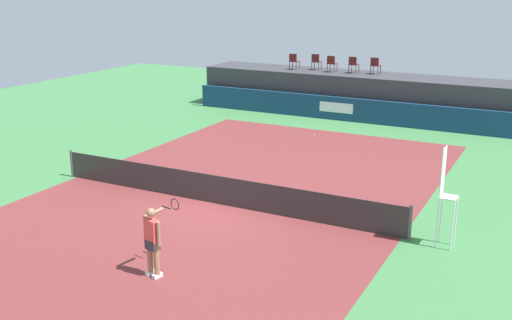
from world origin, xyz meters
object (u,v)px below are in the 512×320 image
at_px(tennis_ball, 314,135).
at_px(tennis_player, 153,239).
at_px(spectator_chair_right, 353,64).
at_px(spectator_chair_center, 332,63).
at_px(net_post_near, 72,164).
at_px(net_post_far, 410,223).
at_px(spectator_chair_far_left, 294,61).
at_px(umpire_chair, 445,190).
at_px(spectator_chair_left, 316,61).
at_px(spectator_chair_far_right, 375,65).

bearing_deg(tennis_ball, tennis_player, -82.92).
bearing_deg(spectator_chair_right, tennis_player, -84.64).
relative_size(spectator_chair_center, tennis_player, 0.50).
bearing_deg(net_post_near, net_post_far, 0.00).
xyz_separation_m(net_post_near, tennis_player, (7.41, -5.02, 0.46)).
xyz_separation_m(spectator_chair_far_left, spectator_chair_center, (2.20, 0.03, 0.00)).
relative_size(umpire_chair, tennis_player, 1.56).
distance_m(spectator_chair_far_left, spectator_chair_right, 3.37).
xyz_separation_m(spectator_chair_right, tennis_ball, (0.06, -5.46, -2.66)).
distance_m(spectator_chair_far_left, tennis_player, 20.82).
bearing_deg(tennis_player, spectator_chair_center, 98.65).
distance_m(spectator_chair_center, spectator_chair_right, 1.17).
bearing_deg(tennis_player, tennis_ball, 97.08).
bearing_deg(net_post_far, spectator_chair_center, 118.07).
distance_m(spectator_chair_left, umpire_chair, 18.42).
relative_size(spectator_chair_right, net_post_near, 0.89).
xyz_separation_m(spectator_chair_left, net_post_far, (9.09, -15.47, -2.19)).
bearing_deg(spectator_chair_center, umpire_chair, -59.46).
xyz_separation_m(spectator_chair_center, spectator_chair_far_right, (2.30, 0.33, 0.00)).
height_order(spectator_chair_left, net_post_far, spectator_chair_left).
bearing_deg(spectator_chair_far_right, spectator_chair_center, -171.85).
height_order(spectator_chair_center, net_post_near, spectator_chair_center).
xyz_separation_m(net_post_far, tennis_ball, (-6.83, 9.79, -0.46)).
xyz_separation_m(umpire_chair, tennis_ball, (-7.68, 9.79, -1.55)).
bearing_deg(spectator_chair_far_right, spectator_chair_far_left, -175.41).
bearing_deg(tennis_player, spectator_chair_left, 101.34).
bearing_deg(spectator_chair_far_right, spectator_chair_right, -171.46).
relative_size(umpire_chair, tennis_ball, 40.59).
distance_m(spectator_chair_center, tennis_player, 20.41).
relative_size(spectator_chair_left, net_post_far, 0.89).
bearing_deg(net_post_near, spectator_chair_far_left, 81.86).
height_order(spectator_chair_far_right, net_post_near, spectator_chair_far_right).
xyz_separation_m(spectator_chair_far_right, tennis_ball, (-1.08, -5.63, -2.66)).
bearing_deg(net_post_far, spectator_chair_far_left, 124.24).
height_order(spectator_chair_center, tennis_player, spectator_chair_center).
bearing_deg(spectator_chair_right, spectator_chair_far_right, 8.54).
bearing_deg(spectator_chair_far_right, tennis_player, -87.86).
bearing_deg(tennis_ball, net_post_far, -55.11).
xyz_separation_m(spectator_chair_far_left, spectator_chair_left, (1.15, 0.42, 0.00)).
bearing_deg(net_post_near, spectator_chair_left, 77.94).
bearing_deg(spectator_chair_far_right, net_post_near, -113.34).
relative_size(net_post_near, tennis_ball, 14.71).
relative_size(spectator_chair_left, umpire_chair, 0.32).
relative_size(net_post_near, tennis_player, 0.56).
distance_m(spectator_chair_far_right, umpire_chair, 16.80).
bearing_deg(spectator_chair_far_left, net_post_near, -98.14).
height_order(spectator_chair_far_left, spectator_chair_right, same).
distance_m(spectator_chair_left, spectator_chair_center, 1.12).
height_order(spectator_chair_left, tennis_player, spectator_chair_left).
bearing_deg(net_post_far, spectator_chair_left, 120.45).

